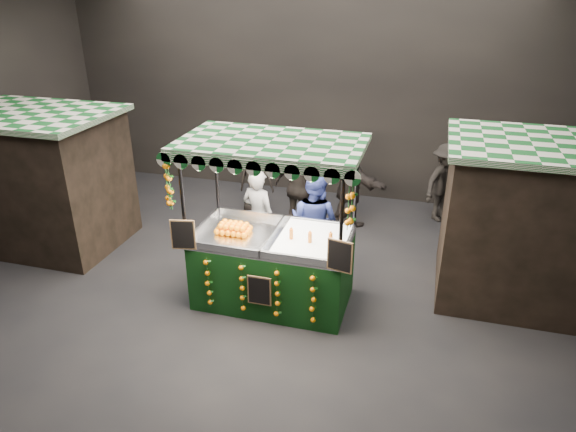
# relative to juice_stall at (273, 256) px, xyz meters

# --- Properties ---
(ground) EXTENTS (12.00, 12.00, 0.00)m
(ground) POSITION_rel_juice_stall_xyz_m (-0.47, -0.17, -0.83)
(ground) COLOR black
(ground) RESTS_ON ground
(market_hall) EXTENTS (12.10, 10.10, 5.05)m
(market_hall) POSITION_rel_juice_stall_xyz_m (-0.47, -0.17, 2.55)
(market_hall) COLOR black
(market_hall) RESTS_ON ground
(neighbour_stall_left) EXTENTS (3.00, 2.20, 2.60)m
(neighbour_stall_left) POSITION_rel_juice_stall_xyz_m (-4.87, 0.83, 0.48)
(neighbour_stall_left) COLOR black
(neighbour_stall_left) RESTS_ON ground
(neighbour_stall_right) EXTENTS (3.00, 2.20, 2.60)m
(neighbour_stall_right) POSITION_rel_juice_stall_xyz_m (3.93, 1.33, 0.48)
(neighbour_stall_right) COLOR black
(neighbour_stall_right) RESTS_ON ground
(juice_stall) EXTENTS (2.78, 1.63, 2.69)m
(juice_stall) POSITION_rel_juice_stall_xyz_m (0.00, 0.00, 0.00)
(juice_stall) COLOR black
(juice_stall) RESTS_ON ground
(vendor_grey) EXTENTS (0.75, 0.59, 1.79)m
(vendor_grey) POSITION_rel_juice_stall_xyz_m (-0.64, 1.17, 0.07)
(vendor_grey) COLOR gray
(vendor_grey) RESTS_ON ground
(vendor_blue) EXTENTS (1.07, 0.93, 1.87)m
(vendor_blue) POSITION_rel_juice_stall_xyz_m (0.39, 1.15, 0.10)
(vendor_blue) COLOR navy
(vendor_blue) RESTS_ON ground
(shopper_0) EXTENTS (0.71, 0.64, 1.64)m
(shopper_0) POSITION_rel_juice_stall_xyz_m (-4.94, 2.51, -0.01)
(shopper_0) COLOR black
(shopper_0) RESTS_ON ground
(shopper_1) EXTENTS (0.91, 0.83, 1.51)m
(shopper_1) POSITION_rel_juice_stall_xyz_m (3.64, 1.63, -0.08)
(shopper_1) COLOR black
(shopper_1) RESTS_ON ground
(shopper_2) EXTENTS (1.21, 0.74, 1.93)m
(shopper_2) POSITION_rel_juice_stall_xyz_m (-0.25, 2.59, 0.13)
(shopper_2) COLOR black
(shopper_2) RESTS_ON ground
(shopper_3) EXTENTS (1.19, 1.26, 1.71)m
(shopper_3) POSITION_rel_juice_stall_xyz_m (2.56, 3.97, 0.02)
(shopper_3) COLOR black
(shopper_3) RESTS_ON ground
(shopper_4) EXTENTS (0.82, 0.59, 1.54)m
(shopper_4) POSITION_rel_juice_stall_xyz_m (-1.38, 3.17, -0.06)
(shopper_4) COLOR black
(shopper_4) RESTS_ON ground
(shopper_5) EXTENTS (1.68, 1.64, 1.93)m
(shopper_5) POSITION_rel_juice_stall_xyz_m (0.65, 3.29, 0.13)
(shopper_5) COLOR black
(shopper_5) RESTS_ON ground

